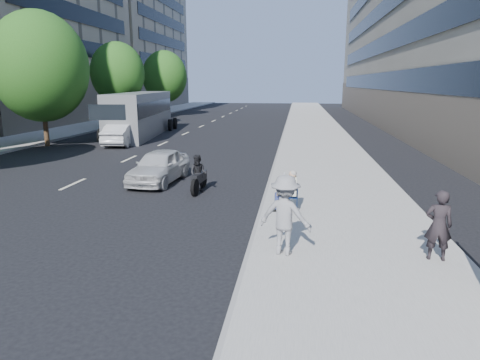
% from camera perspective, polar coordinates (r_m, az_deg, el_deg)
% --- Properties ---
extents(ground, '(160.00, 160.00, 0.00)m').
position_cam_1_polar(ground, '(9.25, -9.21, -13.28)').
color(ground, black).
rests_on(ground, ground).
extents(near_sidewalk, '(5.00, 120.00, 0.15)m').
position_cam_1_polar(near_sidewalk, '(28.25, 10.56, 4.54)').
color(near_sidewalk, gray).
rests_on(near_sidewalk, ground).
extents(far_sidewalk, '(4.50, 120.00, 0.15)m').
position_cam_1_polar(far_sidewalk, '(34.16, -26.90, 4.78)').
color(far_sidewalk, gray).
rests_on(far_sidewalk, ground).
extents(far_bldg_north, '(22.00, 28.00, 28.00)m').
position_cam_1_polar(far_bldg_north, '(77.76, -18.29, 19.59)').
color(far_bldg_north, tan).
rests_on(far_bldg_north, ground).
extents(near_building, '(14.00, 70.00, 20.00)m').
position_cam_1_polar(near_building, '(42.89, 29.01, 19.30)').
color(near_building, gray).
rests_on(near_building, ground).
extents(tree_far_c, '(6.00, 6.00, 8.47)m').
position_cam_1_polar(tree_far_c, '(30.60, -25.15, 13.49)').
color(tree_far_c, '#382616').
rests_on(tree_far_c, ground).
extents(tree_far_d, '(4.80, 4.80, 7.65)m').
position_cam_1_polar(tree_far_d, '(41.26, -16.01, 13.53)').
color(tree_far_d, '#382616').
rests_on(tree_far_d, ground).
extents(tree_far_e, '(5.40, 5.40, 7.89)m').
position_cam_1_polar(tree_far_e, '(54.41, -10.03, 13.43)').
color(tree_far_e, '#382616').
rests_on(tree_far_e, ground).
extents(seated_protester, '(0.83, 1.12, 1.31)m').
position_cam_1_polar(seated_protester, '(13.25, 6.41, -1.10)').
color(seated_protester, '#11234D').
rests_on(seated_protester, near_sidewalk).
extents(jogger, '(1.35, 1.00, 1.87)m').
position_cam_1_polar(jogger, '(9.88, 6.04, -4.68)').
color(jogger, gray).
rests_on(jogger, near_sidewalk).
extents(pedestrian_woman, '(0.63, 0.45, 1.61)m').
position_cam_1_polar(pedestrian_woman, '(10.51, 24.95, -5.50)').
color(pedestrian_woman, black).
rests_on(pedestrian_woman, near_sidewalk).
extents(white_sedan_near, '(1.91, 4.10, 1.36)m').
position_cam_1_polar(white_sedan_near, '(18.01, -10.74, 1.84)').
color(white_sedan_near, silver).
rests_on(white_sedan_near, ground).
extents(white_sedan_mid, '(1.85, 4.51, 1.45)m').
position_cam_1_polar(white_sedan_mid, '(29.60, -15.36, 5.95)').
color(white_sedan_mid, silver).
rests_on(white_sedan_mid, ground).
extents(motorcycle, '(0.74, 2.05, 1.42)m').
position_cam_1_polar(motorcycle, '(16.17, -5.55, 0.60)').
color(motorcycle, black).
rests_on(motorcycle, ground).
extents(bus, '(3.91, 12.29, 3.30)m').
position_cam_1_polar(bus, '(34.55, -13.06, 8.51)').
color(bus, slate).
rests_on(bus, ground).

